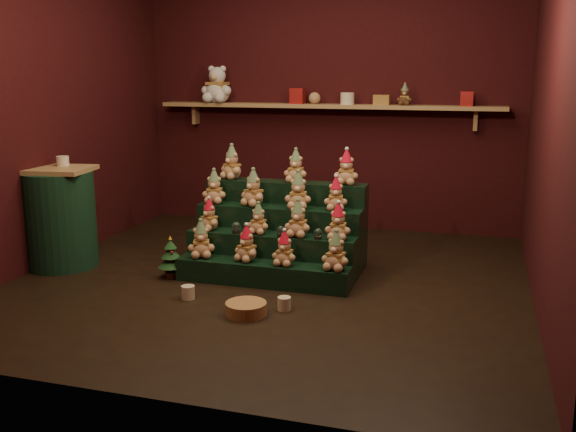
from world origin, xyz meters
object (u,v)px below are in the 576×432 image
(snow_globe_b, at_px, (281,231))
(side_table, at_px, (60,218))
(wicker_basket, at_px, (246,309))
(white_bear, at_px, (217,80))
(riser_tier_front, at_px, (262,274))
(mini_christmas_tree, at_px, (171,257))
(mug_left, at_px, (188,292))
(snow_globe_a, at_px, (236,227))
(brown_bear, at_px, (405,95))
(mug_right, at_px, (284,304))
(snow_globe_c, at_px, (318,234))

(snow_globe_b, height_order, side_table, side_table)
(wicker_basket, bearing_deg, white_bear, 115.98)
(riser_tier_front, bearing_deg, side_table, -179.63)
(riser_tier_front, xyz_separation_m, mini_christmas_tree, (-0.77, -0.05, 0.08))
(mug_left, relative_size, wicker_basket, 0.35)
(snow_globe_a, distance_m, side_table, 1.55)
(riser_tier_front, height_order, brown_bear, brown_bear)
(mug_left, bearing_deg, mug_right, -1.23)
(riser_tier_front, xyz_separation_m, snow_globe_c, (0.41, 0.16, 0.31))
(snow_globe_b, relative_size, mug_left, 0.88)
(snow_globe_a, relative_size, white_bear, 0.19)
(snow_globe_b, bearing_deg, riser_tier_front, -122.79)
(riser_tier_front, relative_size, side_table, 1.63)
(riser_tier_front, xyz_separation_m, brown_bear, (0.83, 1.95, 1.33))
(snow_globe_a, relative_size, wicker_basket, 0.33)
(mini_christmas_tree, relative_size, white_bear, 0.72)
(snow_globe_a, distance_m, mini_christmas_tree, 0.58)
(snow_globe_c, height_order, brown_bear, brown_bear)
(wicker_basket, bearing_deg, mug_right, 36.37)
(wicker_basket, xyz_separation_m, white_bear, (-1.27, 2.60, 1.52))
(mug_right, height_order, white_bear, white_bear)
(riser_tier_front, xyz_separation_m, wicker_basket, (0.10, -0.65, -0.05))
(riser_tier_front, height_order, snow_globe_a, snow_globe_a)
(mug_right, height_order, brown_bear, brown_bear)
(snow_globe_a, height_order, side_table, side_table)
(snow_globe_a, xyz_separation_m, snow_globe_c, (0.68, -0.00, -0.00))
(mini_christmas_tree, distance_m, mug_left, 0.56)
(riser_tier_front, height_order, wicker_basket, riser_tier_front)
(snow_globe_a, xyz_separation_m, mug_left, (-0.15, -0.63, -0.36))
(snow_globe_a, height_order, snow_globe_b, snow_globe_a)
(mug_right, bearing_deg, snow_globe_c, 82.76)
(snow_globe_b, distance_m, mug_left, 0.89)
(mini_christmas_tree, xyz_separation_m, mug_left, (0.35, -0.42, -0.12))
(mini_christmas_tree, bearing_deg, mug_left, -50.41)
(snow_globe_c, relative_size, white_bear, 0.18)
(mug_right, bearing_deg, mini_christmas_tree, 158.31)
(snow_globe_c, bearing_deg, snow_globe_a, 180.00)
(snow_globe_c, bearing_deg, mini_christmas_tree, -170.02)
(snow_globe_a, distance_m, mug_right, 0.95)
(snow_globe_c, xyz_separation_m, brown_bear, (0.43, 1.79, 1.02))
(brown_bear, bearing_deg, snow_globe_c, -104.54)
(snow_globe_a, height_order, mug_right, snow_globe_a)
(snow_globe_a, bearing_deg, wicker_basket, -64.93)
(riser_tier_front, bearing_deg, wicker_basket, -81.03)
(snow_globe_b, relative_size, snow_globe_c, 1.00)
(snow_globe_a, distance_m, wicker_basket, 0.96)
(brown_bear, bearing_deg, snow_globe_a, -122.93)
(snow_globe_b, bearing_deg, white_bear, 125.27)
(wicker_basket, xyz_separation_m, brown_bear, (0.73, 2.60, 1.38))
(riser_tier_front, xyz_separation_m, mug_right, (0.33, -0.48, -0.04))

